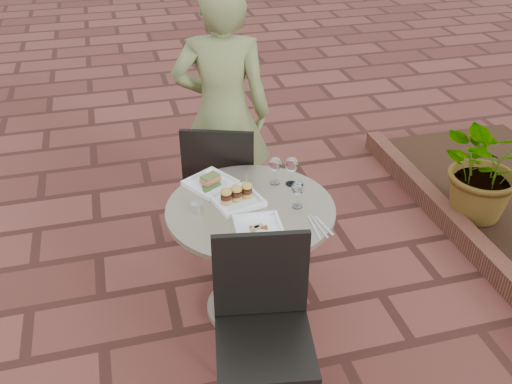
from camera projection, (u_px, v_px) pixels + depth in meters
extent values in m
plane|color=brown|center=(250.00, 319.00, 3.33)|extent=(60.00, 60.00, 0.00)
cylinder|color=gray|center=(251.00, 306.00, 3.39)|extent=(0.52, 0.52, 0.04)
cylinder|color=gray|center=(251.00, 263.00, 3.21)|extent=(0.08, 0.08, 0.70)
cylinder|color=gray|center=(251.00, 209.00, 3.02)|extent=(0.90, 0.90, 0.03)
cube|color=black|center=(223.00, 183.00, 3.75)|extent=(0.56, 0.56, 0.03)
cube|color=black|center=(218.00, 165.00, 3.45)|extent=(0.42, 0.18, 0.46)
cylinder|color=black|center=(255.00, 198.00, 4.02)|extent=(0.02, 0.02, 0.44)
cylinder|color=black|center=(201.00, 196.00, 4.05)|extent=(0.02, 0.02, 0.44)
cylinder|color=black|center=(250.00, 230.00, 3.70)|extent=(0.02, 0.02, 0.44)
cylinder|color=black|center=(192.00, 227.00, 3.73)|extent=(0.02, 0.02, 0.44)
cube|color=black|center=(265.00, 346.00, 2.56)|extent=(0.51, 0.51, 0.03)
cube|color=black|center=(261.00, 274.00, 2.60)|extent=(0.44, 0.11, 0.46)
cylinder|color=black|center=(223.00, 352.00, 2.83)|extent=(0.02, 0.02, 0.44)
cylinder|color=black|center=(298.00, 347.00, 2.86)|extent=(0.02, 0.02, 0.44)
imported|color=olive|center=(223.00, 115.00, 3.68)|extent=(0.71, 0.55, 1.73)
cube|color=white|center=(211.00, 184.00, 3.19)|extent=(0.32, 0.32, 0.01)
cube|color=#CC6948|center=(210.00, 179.00, 3.18)|extent=(0.12, 0.11, 0.03)
cube|color=#535B29|center=(210.00, 176.00, 3.16)|extent=(0.12, 0.10, 0.01)
cube|color=white|center=(237.00, 201.00, 3.05)|extent=(0.29, 0.29, 0.01)
cube|color=white|center=(259.00, 229.00, 2.84)|extent=(0.25, 0.25, 0.01)
ellipsoid|color=#EB6191|center=(254.00, 234.00, 2.77)|extent=(0.04, 0.03, 0.02)
cylinder|color=white|center=(297.00, 206.00, 3.02)|extent=(0.06, 0.06, 0.00)
cylinder|color=white|center=(297.00, 200.00, 3.00)|extent=(0.01, 0.01, 0.07)
ellipsoid|color=white|center=(298.00, 188.00, 2.96)|extent=(0.07, 0.07, 0.08)
cylinder|color=white|center=(298.00, 189.00, 2.96)|extent=(0.05, 0.05, 0.04)
cylinder|color=white|center=(275.00, 182.00, 3.22)|extent=(0.06, 0.06, 0.00)
cylinder|color=white|center=(275.00, 177.00, 3.20)|extent=(0.01, 0.01, 0.07)
ellipsoid|color=white|center=(275.00, 164.00, 3.16)|extent=(0.07, 0.07, 0.09)
cylinder|color=white|center=(291.00, 184.00, 3.21)|extent=(0.06, 0.06, 0.00)
cylinder|color=white|center=(291.00, 178.00, 3.19)|extent=(0.01, 0.01, 0.08)
ellipsoid|color=white|center=(292.00, 165.00, 3.14)|extent=(0.07, 0.07, 0.09)
cylinder|color=silver|center=(197.00, 207.00, 2.97)|extent=(0.07, 0.07, 0.04)
cube|color=brown|center=(466.00, 236.00, 3.88)|extent=(0.12, 3.00, 0.15)
imported|color=#33662D|center=(489.00, 165.00, 3.93)|extent=(0.78, 0.69, 0.81)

